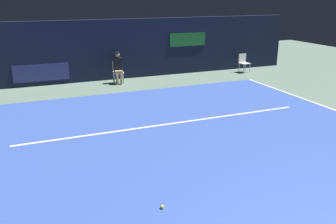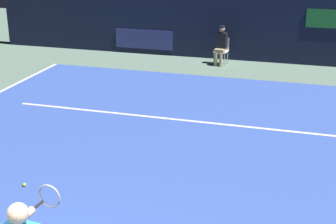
{
  "view_description": "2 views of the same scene",
  "coord_description": "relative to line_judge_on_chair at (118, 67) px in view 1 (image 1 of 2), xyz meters",
  "views": [
    {
      "loc": [
        -3.8,
        -1.84,
        3.61
      ],
      "look_at": [
        -0.46,
        6.3,
        0.73
      ],
      "focal_mm": 38.58,
      "sensor_mm": 36.0,
      "label": 1
    },
    {
      "loc": [
        2.85,
        -3.47,
        4.28
      ],
      "look_at": [
        0.18,
        5.63,
        0.81
      ],
      "focal_mm": 52.79,
      "sensor_mm": 36.0,
      "label": 2
    }
  ],
  "objects": [
    {
      "name": "ground_plane",
      "position": [
        0.06,
        -7.68,
        -0.69
      ],
      "size": [
        34.41,
        34.41,
        0.0
      ],
      "primitive_type": "plane",
      "color": "slate"
    },
    {
      "name": "court_surface",
      "position": [
        0.06,
        -7.68,
        -0.68
      ],
      "size": [
        11.06,
        12.26,
        0.01
      ],
      "primitive_type": "cube",
      "color": "#3856B2",
      "rests_on": "ground"
    },
    {
      "name": "line_service",
      "position": [
        0.06,
        -5.54,
        -0.67
      ],
      "size": [
        8.63,
        0.1,
        0.01
      ],
      "primitive_type": "cube",
      "color": "white",
      "rests_on": "court_surface"
    },
    {
      "name": "back_wall",
      "position": [
        0.05,
        0.92,
        0.61
      ],
      "size": [
        17.62,
        0.33,
        2.6
      ],
      "color": "#141933",
      "rests_on": "ground"
    },
    {
      "name": "line_judge_on_chair",
      "position": [
        0.0,
        0.0,
        0.0
      ],
      "size": [
        0.49,
        0.56,
        1.32
      ],
      "color": "white",
      "rests_on": "ground"
    },
    {
      "name": "courtside_chair_near",
      "position": [
        6.21,
        -0.05,
        -0.18
      ],
      "size": [
        0.48,
        0.46,
        0.88
      ],
      "color": "white",
      "rests_on": "ground"
    },
    {
      "name": "tennis_ball",
      "position": [
        -1.75,
        -9.51,
        -0.64
      ],
      "size": [
        0.07,
        0.07,
        0.07
      ],
      "primitive_type": "sphere",
      "color": "#CCE033",
      "rests_on": "court_surface"
    }
  ]
}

